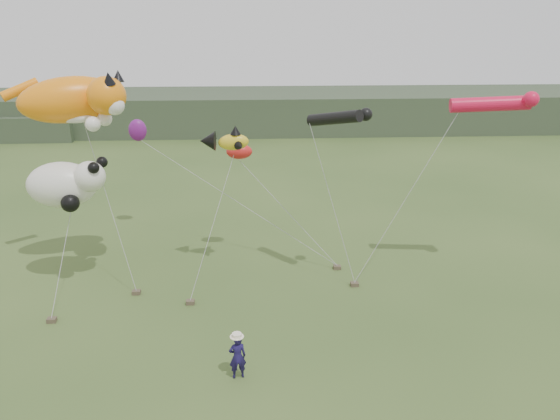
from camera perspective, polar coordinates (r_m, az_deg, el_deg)
The scene contains 9 objects.
ground at distance 20.27m, azimuth -3.54°, elevation -15.95°, with size 120.00×120.00×0.00m, color #385123.
headland at distance 62.11m, azimuth -6.38°, elevation 10.16°, with size 90.00×13.00×4.00m.
festival_attendant at distance 19.30m, azimuth -4.47°, elevation -15.03°, with size 0.60×0.39×1.64m, color #191243.
sandbag_anchors at distance 24.95m, azimuth -6.24°, elevation -8.51°, with size 13.30×4.62×0.18m.
cat_kite at distance 26.05m, azimuth -20.36°, elevation 10.76°, with size 5.94×3.53×2.53m.
fish_kite at distance 25.07m, azimuth -5.87°, elevation 7.18°, with size 2.31×1.55×1.19m.
tube_kites at distance 25.07m, azimuth 16.68°, elevation 10.16°, with size 9.98×2.50×1.60m.
panda_kite at distance 25.91m, azimuth -21.43°, elevation 2.55°, with size 3.59×2.32×2.23m.
misc_kites at distance 29.10m, azimuth -10.10°, elevation 7.24°, with size 6.76×4.49×1.36m.
Camera 1 is at (0.28, -16.55, 11.70)m, focal length 35.00 mm.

